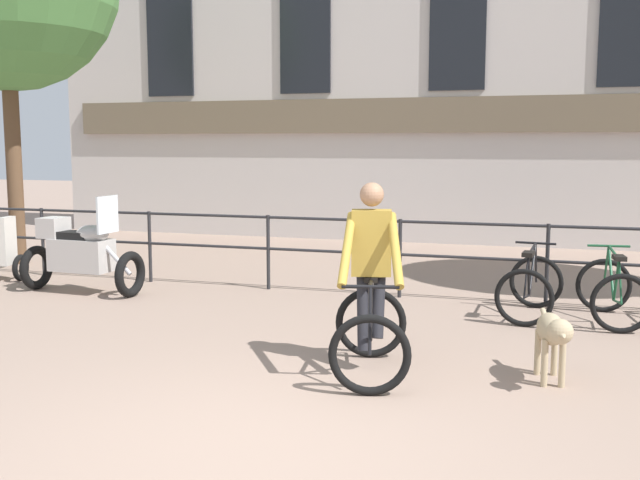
{
  "coord_description": "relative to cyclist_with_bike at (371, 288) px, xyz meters",
  "views": [
    {
      "loc": [
        1.92,
        -4.49,
        2.06
      ],
      "look_at": [
        -0.38,
        2.86,
        1.05
      ],
      "focal_mm": 42.0,
      "sensor_mm": 36.0,
      "label": 1
    }
  ],
  "objects": [
    {
      "name": "parked_bicycle_mid_left",
      "position": [
        2.22,
        2.61,
        -0.41
      ],
      "size": [
        0.78,
        1.18,
        0.86
      ],
      "rotation": [
        0.0,
        0.0,
        3.26
      ],
      "color": "black",
      "rests_on": "ground_plane"
    },
    {
      "name": "parked_motorcycle",
      "position": [
        -4.61,
        2.24,
        -0.2
      ],
      "size": [
        1.7,
        0.71,
        1.35
      ],
      "rotation": [
        0.0,
        0.0,
        1.52
      ],
      "color": "black",
      "rests_on": "ground_plane"
    },
    {
      "name": "cyclist_with_bike",
      "position": [
        0.0,
        0.0,
        0.0
      ],
      "size": [
        0.93,
        1.29,
        1.7
      ],
      "rotation": [
        0.0,
        0.0,
        0.23
      ],
      "color": "black",
      "rests_on": "ground_plane"
    },
    {
      "name": "ground_plane",
      "position": [
        -0.39,
        -1.94,
        -0.76
      ],
      "size": [
        60.0,
        60.0,
        0.0
      ],
      "primitive_type": "plane",
      "color": "gray"
    },
    {
      "name": "dog",
      "position": [
        1.57,
        0.08,
        -0.31
      ],
      "size": [
        0.34,
        0.93,
        0.64
      ],
      "rotation": [
        0.0,
        0.0,
        0.19
      ],
      "color": "tan",
      "rests_on": "ground_plane"
    },
    {
      "name": "parked_bicycle_near_lamp",
      "position": [
        1.31,
        2.61,
        -0.41
      ],
      "size": [
        0.77,
        1.17,
        0.86
      ],
      "rotation": [
        0.0,
        0.0,
        3.04
      ],
      "color": "black",
      "rests_on": "ground_plane"
    },
    {
      "name": "canal_railing",
      "position": [
        -0.39,
        3.26,
        -0.05
      ],
      "size": [
        15.05,
        0.05,
        1.05
      ],
      "color": "#232326",
      "rests_on": "ground_plane"
    }
  ]
}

